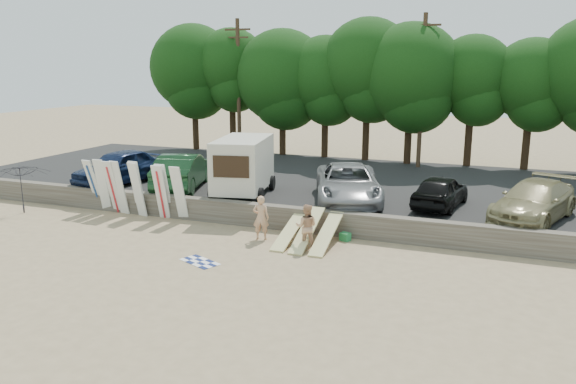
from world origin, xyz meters
name	(u,v)px	position (x,y,z in m)	size (l,w,h in m)	color
ground	(296,256)	(0.00, 0.00, 0.00)	(120.00, 120.00, 0.00)	tan
seawall	(321,222)	(0.00, 3.00, 0.50)	(44.00, 0.50, 1.00)	#6B6356
parking_lot	(364,188)	(0.00, 10.50, 0.35)	(44.00, 14.50, 0.70)	#282828
treeline	(388,72)	(-0.35, 17.45, 6.31)	(34.24, 6.78, 9.01)	#382616
utility_poles	(422,88)	(2.00, 16.00, 5.43)	(25.80, 0.26, 9.00)	#473321
box_trailer	(243,164)	(-4.66, 5.38, 2.23)	(3.11, 4.63, 2.73)	beige
car_0	(119,167)	(-11.80, 5.42, 1.59)	(2.10, 5.23, 1.78)	#132144
car_1	(182,171)	(-8.21, 5.72, 1.58)	(1.87, 5.37, 1.77)	#13361B
car_2	(348,183)	(0.30, 5.95, 1.54)	(2.78, 6.03, 1.68)	gray
car_3	(440,191)	(4.34, 6.42, 1.42)	(1.70, 4.23, 1.44)	black
car_4	(534,201)	(8.05, 5.60, 1.48)	(2.17, 5.34, 1.55)	#90865B
surfboard_upright_0	(94,185)	(-11.14, 2.63, 1.25)	(0.50, 0.06, 2.60)	white
surfboard_upright_1	(103,186)	(-10.57, 2.55, 1.28)	(0.50, 0.06, 2.60)	white
surfboard_upright_2	(113,187)	(-9.95, 2.48, 1.26)	(0.50, 0.06, 2.60)	white
surfboard_upright_3	(119,188)	(-9.57, 2.47, 1.28)	(0.50, 0.06, 2.60)	white
surfboard_upright_4	(137,188)	(-8.70, 2.64, 1.28)	(0.50, 0.06, 2.60)	white
surfboard_upright_5	(137,190)	(-8.53, 2.40, 1.28)	(0.50, 0.06, 2.60)	white
surfboard_upright_6	(164,191)	(-7.28, 2.64, 1.27)	(0.50, 0.06, 2.60)	white
surfboard_upright_7	(161,192)	(-7.31, 2.42, 1.26)	(0.50, 0.06, 2.60)	white
surfboard_upright_8	(179,194)	(-6.39, 2.47, 1.26)	(0.50, 0.06, 2.60)	white
surfboard_low_0	(290,230)	(-0.82, 1.56, 0.44)	(0.56, 3.00, 0.07)	#D8CE88
surfboard_low_1	(307,230)	(-0.07, 1.41, 0.58)	(0.56, 3.00, 0.07)	#D8CE88
surfboard_low_2	(327,233)	(0.70, 1.48, 0.51)	(0.56, 3.00, 0.07)	#D8CE88
beachgoer_a	(261,218)	(-1.99, 1.37, 0.89)	(0.65, 0.43, 1.79)	tan
beachgoer_b	(306,227)	(0.07, 0.94, 0.86)	(0.84, 0.65, 1.72)	tan
cooler	(345,237)	(1.18, 2.40, 0.16)	(0.38, 0.30, 0.32)	#268D47
gear_bag	(323,238)	(0.34, 2.13, 0.11)	(0.30, 0.25, 0.22)	#DD511A
beach_towel	(200,262)	(-2.95, -1.82, 0.01)	(1.50, 1.50, 0.00)	white
beach_umbrella	(23,189)	(-13.98, 1.15, 1.14)	(2.49, 2.54, 2.29)	black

